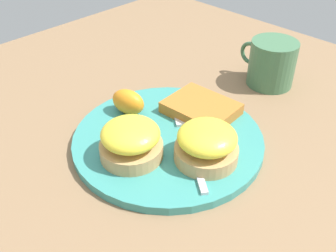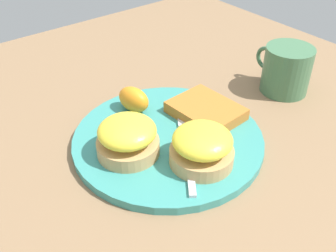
% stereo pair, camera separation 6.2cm
% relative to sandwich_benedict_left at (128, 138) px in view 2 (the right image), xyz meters
% --- Properties ---
extents(ground_plane, '(1.10, 1.10, 0.00)m').
position_rel_sandwich_benedict_left_xyz_m(ground_plane, '(-0.01, -0.07, -0.04)').
color(ground_plane, '#846647').
extents(plate, '(0.30, 0.30, 0.01)m').
position_rel_sandwich_benedict_left_xyz_m(plate, '(-0.01, -0.07, -0.04)').
color(plate, teal).
rests_on(plate, ground_plane).
extents(sandwich_benedict_left, '(0.09, 0.09, 0.06)m').
position_rel_sandwich_benedict_left_xyz_m(sandwich_benedict_left, '(0.00, 0.00, 0.00)').
color(sandwich_benedict_left, tan).
rests_on(sandwich_benedict_left, plate).
extents(sandwich_benedict_right, '(0.09, 0.09, 0.06)m').
position_rel_sandwich_benedict_left_xyz_m(sandwich_benedict_right, '(-0.08, -0.07, 0.00)').
color(sandwich_benedict_right, tan).
rests_on(sandwich_benedict_right, plate).
extents(hashbrown_patty, '(0.12, 0.10, 0.02)m').
position_rel_sandwich_benedict_left_xyz_m(hashbrown_patty, '(-0.00, -0.16, -0.02)').
color(hashbrown_patty, '#B76B28').
rests_on(hashbrown_patty, plate).
extents(orange_wedge, '(0.07, 0.05, 0.04)m').
position_rel_sandwich_benedict_left_xyz_m(orange_wedge, '(0.09, -0.07, -0.01)').
color(orange_wedge, orange).
rests_on(orange_wedge, plate).
extents(fork, '(0.17, 0.13, 0.00)m').
position_rel_sandwich_benedict_left_xyz_m(fork, '(-0.04, -0.08, -0.03)').
color(fork, silver).
rests_on(fork, plate).
extents(cup, '(0.12, 0.09, 0.09)m').
position_rel_sandwich_benedict_left_xyz_m(cup, '(-0.02, -0.35, 0.00)').
color(cup, '#42704C').
rests_on(cup, ground_plane).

